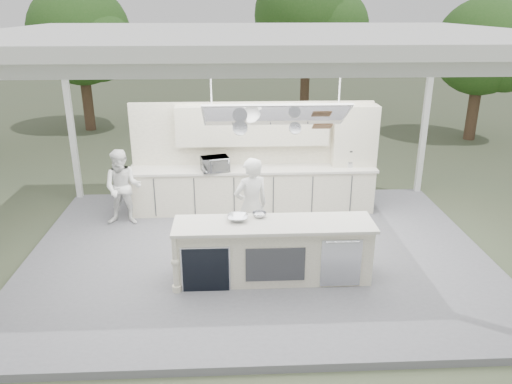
{
  "coord_description": "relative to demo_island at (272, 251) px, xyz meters",
  "views": [
    {
      "loc": [
        -0.42,
        -7.89,
        4.21
      ],
      "look_at": [
        -0.01,
        0.4,
        1.09
      ],
      "focal_mm": 35.0,
      "sensor_mm": 36.0,
      "label": 1
    }
  ],
  "objects": [
    {
      "name": "back_wall_unit",
      "position": [
        0.27,
        3.03,
        0.98
      ],
      "size": [
        5.05,
        0.48,
        2.25
      ],
      "color": "white",
      "rests_on": "stage_deck"
    },
    {
      "name": "back_counter",
      "position": [
        -0.18,
        2.81,
        0.0
      ],
      "size": [
        5.08,
        0.72,
        0.95
      ],
      "color": "white",
      "rests_on": "stage_deck"
    },
    {
      "name": "sous_chef",
      "position": [
        -2.74,
        2.25,
        0.28
      ],
      "size": [
        0.76,
        0.6,
        1.52
      ],
      "primitive_type": "imported",
      "rotation": [
        0.0,
        0.0,
        -0.04
      ],
      "color": "white",
      "rests_on": "stage_deck"
    },
    {
      "name": "tent",
      "position": [
        -0.18,
        0.9,
        3.11
      ],
      "size": [
        8.2,
        6.2,
        3.86
      ],
      "color": "white",
      "rests_on": "ground"
    },
    {
      "name": "ground",
      "position": [
        -0.18,
        0.91,
        -0.6
      ],
      "size": [
        90.0,
        90.0,
        0.0
      ],
      "primitive_type": "plane",
      "color": "#434932",
      "rests_on": "ground"
    },
    {
      "name": "head_chef",
      "position": [
        -0.29,
        0.9,
        0.39
      ],
      "size": [
        0.75,
        0.64,
        1.73
      ],
      "primitive_type": "imported",
      "rotation": [
        0.0,
        0.0,
        3.56
      ],
      "color": "white",
      "rests_on": "stage_deck"
    },
    {
      "name": "bowl_small",
      "position": [
        -0.19,
        0.26,
        0.51
      ],
      "size": [
        0.3,
        0.3,
        0.07
      ],
      "primitive_type": "imported",
      "rotation": [
        0.0,
        0.0,
        0.41
      ],
      "color": "#B3B5BA",
      "rests_on": "demo_island"
    },
    {
      "name": "stage_deck",
      "position": [
        -0.18,
        0.91,
        -0.54
      ],
      "size": [
        8.0,
        6.0,
        0.12
      ],
      "primitive_type": "cube",
      "color": "slate",
      "rests_on": "ground"
    },
    {
      "name": "tree_cluster",
      "position": [
        -0.34,
        10.68,
        2.69
      ],
      "size": [
        19.55,
        9.4,
        5.85
      ],
      "color": "#503B28",
      "rests_on": "ground"
    },
    {
      "name": "demo_island",
      "position": [
        0.0,
        0.0,
        0.0
      ],
      "size": [
        3.1,
        0.79,
        0.95
      ],
      "color": "white",
      "rests_on": "stage_deck"
    },
    {
      "name": "toaster_oven",
      "position": [
        -0.95,
        2.61,
        0.62
      ],
      "size": [
        0.62,
        0.49,
        0.3
      ],
      "primitive_type": "imported",
      "rotation": [
        0.0,
        0.0,
        0.26
      ],
      "color": "silver",
      "rests_on": "back_counter"
    },
    {
      "name": "bowl_large",
      "position": [
        -0.53,
        0.13,
        0.51
      ],
      "size": [
        0.34,
        0.34,
        0.08
      ],
      "primitive_type": "imported",
      "rotation": [
        0.0,
        0.0,
        -0.05
      ],
      "color": "silver",
      "rests_on": "demo_island"
    }
  ]
}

